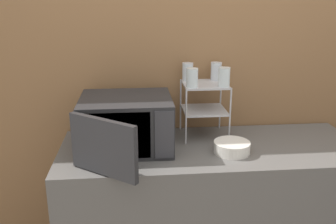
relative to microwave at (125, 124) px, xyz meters
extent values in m
cube|color=olive|center=(0.50, 0.35, 0.27)|extent=(8.00, 0.06, 2.60)
cube|color=#595654|center=(0.50, -0.02, -0.59)|extent=(1.75, 0.66, 0.89)
cube|color=#262628|center=(0.01, 0.02, 0.00)|extent=(0.51, 0.43, 0.30)
cube|color=#B7B2A8|center=(-0.05, -0.19, 0.00)|extent=(0.37, 0.01, 0.25)
cube|color=#333338|center=(0.20, -0.20, 0.00)|extent=(0.10, 0.01, 0.26)
cube|color=#262628|center=(-0.10, -0.33, 0.00)|extent=(0.33, 0.27, 0.28)
cylinder|color=#B2B2B7|center=(0.35, 0.03, 0.02)|extent=(0.01, 0.01, 0.33)
cylinder|color=#B2B2B7|center=(0.61, 0.03, 0.02)|extent=(0.01, 0.01, 0.33)
cylinder|color=#B2B2B7|center=(0.35, 0.28, 0.02)|extent=(0.01, 0.01, 0.33)
cylinder|color=#B2B2B7|center=(0.61, 0.28, 0.02)|extent=(0.01, 0.01, 0.33)
cube|color=#B2B2B7|center=(0.48, 0.15, 0.02)|extent=(0.26, 0.25, 0.01)
cube|color=#B2B2B7|center=(0.48, 0.15, 0.18)|extent=(0.26, 0.25, 0.01)
cylinder|color=silver|center=(0.39, 0.07, 0.24)|extent=(0.07, 0.07, 0.11)
cylinder|color=silver|center=(0.56, 0.24, 0.24)|extent=(0.07, 0.07, 0.11)
cylinder|color=silver|center=(0.57, 0.07, 0.24)|extent=(0.07, 0.07, 0.11)
cylinder|color=silver|center=(0.39, 0.24, 0.24)|extent=(0.07, 0.07, 0.11)
cylinder|color=silver|center=(0.59, -0.12, -0.14)|extent=(0.11, 0.11, 0.01)
cylinder|color=silver|center=(0.59, -0.12, -0.12)|extent=(0.20, 0.20, 0.06)
camera|label=1|loc=(0.05, -2.00, 0.70)|focal=40.00mm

